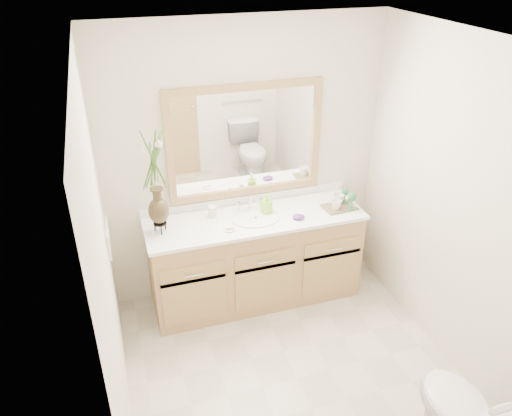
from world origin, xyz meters
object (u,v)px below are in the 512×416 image
object	(u,v)px
flower_vase	(154,170)
soap_bottle	(267,204)
tray	(339,207)
tumbler	(213,212)

from	to	relation	value
flower_vase	soap_bottle	world-z (taller)	flower_vase
flower_vase	soap_bottle	distance (m)	1.01
flower_vase	tray	xyz separation A→B (m)	(1.53, -0.08, -0.53)
flower_vase	soap_bottle	size ratio (longest dim) A/B	5.23
flower_vase	tray	size ratio (longest dim) A/B	2.80
tumbler	tray	xyz separation A→B (m)	(1.08, -0.19, -0.04)
flower_vase	tray	bearing A→B (deg)	-2.87
soap_bottle	tumbler	bearing A→B (deg)	160.13
flower_vase	tumbler	world-z (taller)	flower_vase
flower_vase	tumbler	distance (m)	0.67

